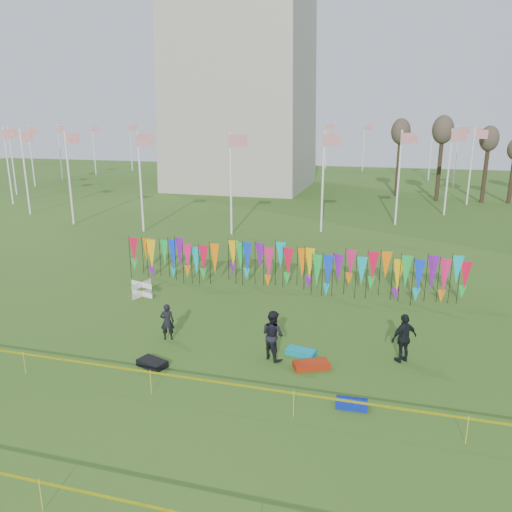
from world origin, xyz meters
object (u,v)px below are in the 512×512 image
(kite_bag_turquoise, at_px, (301,352))
(kite_bag_red, at_px, (311,365))
(person_right, at_px, (404,338))
(box_kite, at_px, (142,289))
(kite_bag_blue, at_px, (352,404))
(person_mid, at_px, (273,335))
(person_left, at_px, (167,322))
(kite_bag_black, at_px, (152,363))

(kite_bag_turquoise, bearing_deg, kite_bag_red, -59.10)
(person_right, xyz_separation_m, kite_bag_turquoise, (-3.84, -0.50, -0.85))
(box_kite, height_order, kite_bag_blue, box_kite)
(person_mid, bearing_deg, kite_bag_blue, 173.75)
(kite_bag_red, bearing_deg, box_kite, 151.74)
(person_mid, xyz_separation_m, kite_bag_red, (1.58, -0.37, -0.86))
(kite_bag_turquoise, bearing_deg, box_kite, 154.95)
(person_mid, relative_size, kite_bag_blue, 1.95)
(person_left, relative_size, person_right, 0.82)
(person_left, relative_size, kite_bag_red, 1.19)
(kite_bag_turquoise, distance_m, kite_bag_black, 5.74)
(person_mid, height_order, kite_bag_blue, person_mid)
(box_kite, bearing_deg, person_left, -51.10)
(box_kite, xyz_separation_m, kite_bag_blue, (11.44, -7.46, -0.30))
(person_right, relative_size, kite_bag_black, 1.77)
(box_kite, distance_m, person_right, 13.58)
(person_right, bearing_deg, kite_bag_turquoise, -32.12)
(person_mid, height_order, kite_bag_red, person_mid)
(kite_bag_blue, relative_size, kite_bag_black, 0.92)
(kite_bag_black, bearing_deg, kite_bag_blue, -5.69)
(person_left, distance_m, kite_bag_turquoise, 5.70)
(person_right, distance_m, kite_bag_blue, 4.09)
(kite_bag_blue, bearing_deg, box_kite, 146.90)
(person_left, bearing_deg, kite_bag_red, 152.86)
(kite_bag_blue, height_order, kite_bag_red, kite_bag_red)
(box_kite, relative_size, person_left, 0.51)
(box_kite, relative_size, kite_bag_turquoise, 0.71)
(box_kite, xyz_separation_m, kite_bag_black, (3.98, -6.71, -0.28))
(box_kite, relative_size, person_mid, 0.41)
(person_right, distance_m, kite_bag_black, 9.54)
(person_right, relative_size, kite_bag_turquoise, 1.70)
(person_mid, height_order, kite_bag_black, person_mid)
(box_kite, distance_m, person_left, 5.63)
(box_kite, height_order, person_right, person_right)
(person_mid, height_order, kite_bag_turquoise, person_mid)
(kite_bag_black, bearing_deg, person_right, 17.91)
(person_mid, relative_size, kite_bag_red, 1.49)
(kite_bag_red, height_order, kite_bag_black, kite_bag_black)
(kite_bag_blue, bearing_deg, person_left, 158.68)
(person_left, bearing_deg, person_right, 164.34)
(kite_bag_blue, distance_m, kite_bag_black, 7.49)
(box_kite, height_order, kite_bag_turquoise, box_kite)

